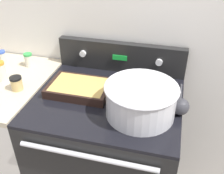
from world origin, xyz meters
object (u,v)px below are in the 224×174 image
at_px(ladle, 180,106).
at_px(spice_jar_orange_cap, 0,71).
at_px(casserole_dish, 79,88).
at_px(spice_jar_green_cap, 28,60).
at_px(spice_jar_blue_cap, 3,60).
at_px(spice_jar_black_cap, 16,83).
at_px(mixing_bowl, 141,99).

distance_m(ladle, spice_jar_orange_cap, 1.03).
bearing_deg(casserole_dish, spice_jar_green_cap, 155.67).
relative_size(spice_jar_green_cap, spice_jar_orange_cap, 0.75).
height_order(casserole_dish, spice_jar_blue_cap, spice_jar_blue_cap).
xyz_separation_m(ladle, spice_jar_green_cap, (-0.96, 0.24, 0.02)).
bearing_deg(spice_jar_green_cap, casserole_dish, -24.33).
relative_size(ladle, spice_jar_black_cap, 3.90).
distance_m(mixing_bowl, spice_jar_green_cap, 0.83).
height_order(mixing_bowl, ladle, mixing_bowl).
bearing_deg(mixing_bowl, casserole_dish, 162.43).
xyz_separation_m(casserole_dish, spice_jar_orange_cap, (-0.48, -0.01, 0.04)).
height_order(mixing_bowl, spice_jar_blue_cap, mixing_bowl).
relative_size(casserole_dish, spice_jar_blue_cap, 2.80).
distance_m(mixing_bowl, spice_jar_black_cap, 0.70).
bearing_deg(spice_jar_black_cap, spice_jar_orange_cap, 154.58).
xyz_separation_m(casserole_dish, spice_jar_blue_cap, (-0.55, 0.12, 0.05)).
bearing_deg(ladle, spice_jar_orange_cap, 177.89).
xyz_separation_m(casserole_dish, spice_jar_black_cap, (-0.34, -0.08, 0.02)).
height_order(ladle, spice_jar_green_cap, spice_jar_green_cap).
bearing_deg(spice_jar_blue_cap, spice_jar_orange_cap, -62.30).
bearing_deg(spice_jar_green_cap, spice_jar_black_cap, -73.77).
bearing_deg(mixing_bowl, spice_jar_green_cap, 158.73).
relative_size(spice_jar_green_cap, spice_jar_blue_cap, 0.72).
distance_m(ladle, spice_jar_green_cap, 0.99).
bearing_deg(ladle, mixing_bowl, -161.73).
distance_m(spice_jar_black_cap, spice_jar_orange_cap, 0.16).
height_order(spice_jar_green_cap, spice_jar_orange_cap, spice_jar_orange_cap).
bearing_deg(spice_jar_green_cap, ladle, -13.90).
xyz_separation_m(mixing_bowl, casserole_dish, (-0.36, 0.11, -0.06)).
distance_m(mixing_bowl, spice_jar_orange_cap, 0.85).
distance_m(casserole_dish, spice_jar_blue_cap, 0.56).
bearing_deg(mixing_bowl, spice_jar_blue_cap, 165.74).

